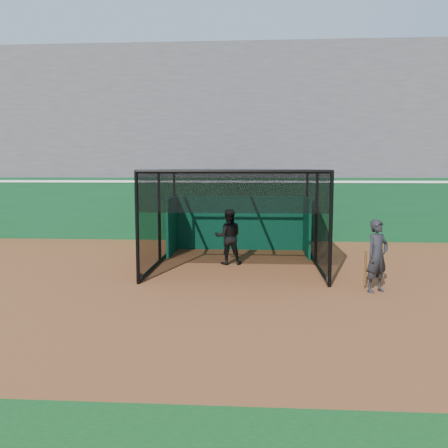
{
  "coord_description": "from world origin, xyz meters",
  "views": [
    {
      "loc": [
        1.35,
        -10.39,
        2.85
      ],
      "look_at": [
        0.52,
        2.0,
        1.4
      ],
      "focal_mm": 38.0,
      "sensor_mm": 36.0,
      "label": 1
    }
  ],
  "objects": [
    {
      "name": "on_deck_player",
      "position": [
        4.17,
        0.61,
        0.84
      ],
      "size": [
        0.74,
        0.67,
        1.69
      ],
      "color": "black",
      "rests_on": "ground"
    },
    {
      "name": "grandstand",
      "position": [
        0.0,
        12.27,
        4.48
      ],
      "size": [
        50.0,
        7.85,
        8.95
      ],
      "color": "#4C4C4F",
      "rests_on": "ground"
    },
    {
      "name": "batter",
      "position": [
        0.54,
        3.6,
        0.83
      ],
      "size": [
        0.88,
        0.73,
        1.66
      ],
      "primitive_type": "imported",
      "rotation": [
        0.0,
        0.0,
        3.27
      ],
      "color": "black",
      "rests_on": "ground"
    },
    {
      "name": "batting_cage",
      "position": [
        0.8,
        3.68,
        1.39
      ],
      "size": [
        4.79,
        5.47,
        2.79
      ],
      "color": "black",
      "rests_on": "ground"
    },
    {
      "name": "ground",
      "position": [
        0.0,
        0.0,
        0.0
      ],
      "size": [
        120.0,
        120.0,
        0.0
      ],
      "primitive_type": "plane",
      "color": "brown",
      "rests_on": "ground"
    },
    {
      "name": "outfield_wall",
      "position": [
        0.0,
        8.5,
        1.29
      ],
      "size": [
        50.0,
        0.5,
        2.5
      ],
      "color": "#0B3D1C",
      "rests_on": "ground"
    }
  ]
}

